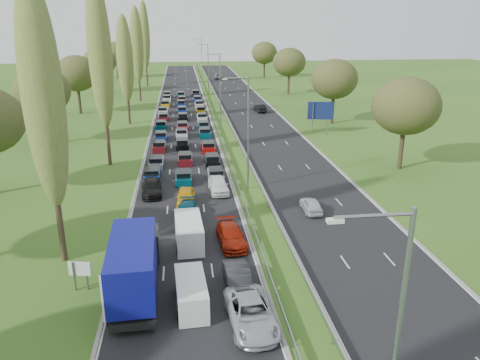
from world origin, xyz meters
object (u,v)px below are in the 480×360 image
info_sign (80,272)px  direction_sign (320,112)px  white_van_rear (189,231)px  blue_lorry (135,264)px  near_car_3 (152,187)px  near_car_2 (142,250)px  white_van_front (191,291)px

info_sign → direction_sign: size_ratio=0.40×
white_van_rear → direction_sign: bearing=56.8°
direction_sign → blue_lorry: bearing=-120.0°
white_van_rear → near_car_3: bearing=104.4°
white_van_rear → info_sign: white_van_rear is taller
near_car_2 → info_sign: bearing=-133.6°
white_van_front → white_van_rear: 8.79m
near_car_3 → white_van_front: (3.61, -20.69, 0.22)m
white_van_front → direction_sign: bearing=61.4°
white_van_front → direction_sign: direction_sign is taller
white_van_front → info_sign: (-7.30, 2.66, 0.40)m
near_car_3 → info_sign: (-3.69, -18.03, 0.62)m
white_van_front → info_sign: bearing=156.9°
near_car_2 → white_van_front: (3.56, -6.63, 0.26)m
near_car_2 → blue_lorry: size_ratio=0.49×
near_car_2 → near_car_3: 14.06m
near_car_2 → white_van_front: white_van_front is taller
near_car_2 → white_van_rear: 4.21m
white_van_front → white_van_rear: bearing=86.6°
near_car_3 → info_sign: 18.42m
near_car_3 → white_van_rear: (3.65, -11.90, 0.34)m
near_car_2 → direction_sign: 46.00m
blue_lorry → white_van_rear: blue_lorry is taller
white_van_front → near_car_3: bearing=96.8°
near_car_3 → direction_sign: bearing=40.9°
near_car_3 → white_van_rear: 12.45m
blue_lorry → info_sign: size_ratio=4.77×
near_car_2 → white_van_rear: size_ratio=0.94×
info_sign → direction_sign: bearing=55.8°
blue_lorry → white_van_front: blue_lorry is taller
near_car_3 → blue_lorry: (0.04, -18.92, 1.42)m
near_car_2 → blue_lorry: (-0.02, -4.86, 1.46)m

